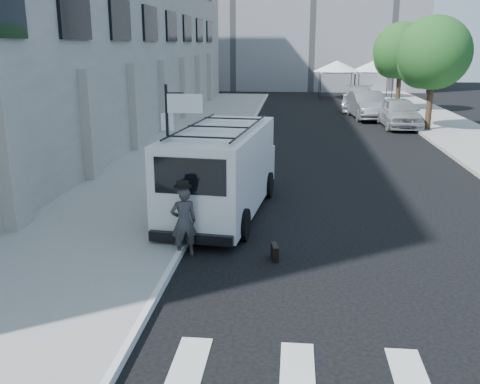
% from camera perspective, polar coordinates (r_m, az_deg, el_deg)
% --- Properties ---
extents(ground, '(120.00, 120.00, 0.00)m').
position_cam_1_polar(ground, '(10.51, 2.78, -10.31)').
color(ground, black).
rests_on(ground, ground).
extents(sidewalk_left, '(4.50, 48.00, 0.15)m').
position_cam_1_polar(sidewalk_left, '(26.27, -4.65, 5.61)').
color(sidewalk_left, gray).
rests_on(sidewalk_left, ground).
extents(sidewalk_right, '(4.00, 56.00, 0.15)m').
position_cam_1_polar(sidewalk_right, '(30.99, 21.84, 6.07)').
color(sidewalk_right, gray).
rests_on(sidewalk_right, ground).
extents(building_left, '(10.00, 44.00, 12.00)m').
position_cam_1_polar(building_left, '(29.97, -18.63, 17.49)').
color(building_left, gray).
rests_on(building_left, ground).
extents(sign_pole, '(1.03, 0.07, 3.50)m').
position_cam_1_polar(sign_pole, '(13.10, -6.76, 6.98)').
color(sign_pole, black).
rests_on(sign_pole, sidewalk_left).
extents(tree_near, '(3.80, 3.83, 6.03)m').
position_cam_1_polar(tree_near, '(30.43, 19.72, 13.52)').
color(tree_near, black).
rests_on(tree_near, ground).
extents(tree_far, '(3.80, 3.83, 6.03)m').
position_cam_1_polar(tree_far, '(39.24, 16.62, 14.03)').
color(tree_far, black).
rests_on(tree_far, ground).
extents(tent_left, '(4.00, 4.00, 3.20)m').
position_cam_1_polar(tent_left, '(47.62, 10.30, 13.05)').
color(tent_left, black).
rests_on(tent_left, ground).
extents(tent_right, '(4.00, 4.00, 3.20)m').
position_cam_1_polar(tent_right, '(48.46, 14.13, 12.88)').
color(tent_right, black).
rests_on(tent_right, ground).
extents(businessman, '(0.69, 0.60, 1.60)m').
position_cam_1_polar(businessman, '(11.82, -6.03, -3.19)').
color(businessman, '#363638').
rests_on(businessman, ground).
extents(briefcase, '(0.20, 0.45, 0.34)m').
position_cam_1_polar(briefcase, '(11.81, 3.71, -6.41)').
color(briefcase, black).
rests_on(briefcase, ground).
extents(suitcase, '(0.43, 0.52, 1.24)m').
position_cam_1_polar(suitcase, '(13.32, -3.74, -3.09)').
color(suitcase, black).
rests_on(suitcase, ground).
extents(cargo_van, '(2.73, 6.48, 2.37)m').
position_cam_1_polar(cargo_van, '(14.77, -1.89, 2.41)').
color(cargo_van, white).
rests_on(cargo_van, ground).
extents(parked_car_a, '(2.14, 4.99, 1.68)m').
position_cam_1_polar(parked_car_a, '(31.68, 16.60, 8.12)').
color(parked_car_a, '#A3A7AB').
rests_on(parked_car_a, ground).
extents(parked_car_b, '(2.27, 5.28, 1.69)m').
position_cam_1_polar(parked_car_b, '(34.94, 13.38, 8.99)').
color(parked_car_b, '#5A5D62').
rests_on(parked_car_b, ground).
extents(parked_car_c, '(2.89, 5.85, 1.63)m').
position_cam_1_polar(parked_car_c, '(39.27, 12.57, 9.68)').
color(parked_car_c, '#A0A3A8').
rests_on(parked_car_c, ground).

